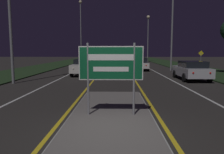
% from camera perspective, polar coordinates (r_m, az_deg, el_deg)
% --- Properties ---
extents(ground_plane, '(160.00, 160.00, 0.00)m').
position_cam_1_polar(ground_plane, '(5.77, -0.63, -14.48)').
color(ground_plane, '#282623').
extents(median_island, '(2.65, 8.02, 0.10)m').
position_cam_1_polar(median_island, '(7.02, -0.27, -10.25)').
color(median_island, '#999993').
rests_on(median_island, ground_plane).
extents(verge_left, '(5.00, 100.00, 0.08)m').
position_cam_1_polar(verge_left, '(27.24, -19.58, 1.99)').
color(verge_left, '#1E3319').
rests_on(verge_left, ground_plane).
extents(verge_right, '(5.00, 100.00, 0.08)m').
position_cam_1_polar(verge_right, '(27.12, 21.36, 1.89)').
color(verge_right, '#1E3319').
rests_on(verge_right, ground_plane).
extents(centre_line_yellow_left, '(0.12, 70.00, 0.01)m').
position_cam_1_polar(centre_line_yellow_left, '(30.50, -1.95, 2.76)').
color(centre_line_yellow_left, gold).
rests_on(centre_line_yellow_left, ground_plane).
extents(centre_line_yellow_right, '(0.12, 70.00, 0.01)m').
position_cam_1_polar(centre_line_yellow_right, '(30.48, 3.76, 2.75)').
color(centre_line_yellow_right, gold).
rests_on(centre_line_yellow_right, ground_plane).
extents(lane_line_white_left, '(0.12, 70.00, 0.01)m').
position_cam_1_polar(lane_line_white_left, '(30.77, -6.95, 2.75)').
color(lane_line_white_left, silver).
rests_on(lane_line_white_left, ground_plane).
extents(lane_line_white_right, '(0.12, 70.00, 0.01)m').
position_cam_1_polar(lane_line_white_right, '(30.72, 8.78, 2.71)').
color(lane_line_white_right, silver).
rests_on(lane_line_white_right, ground_plane).
extents(edge_line_white_left, '(0.10, 70.00, 0.01)m').
position_cam_1_polar(edge_line_white_left, '(31.33, -12.39, 2.71)').
color(edge_line_white_left, silver).
rests_on(edge_line_white_left, ground_plane).
extents(edge_line_white_right, '(0.10, 70.00, 0.01)m').
position_cam_1_polar(edge_line_white_right, '(31.25, 14.24, 2.65)').
color(edge_line_white_right, silver).
rests_on(edge_line_white_right, ground_plane).
extents(highway_sign, '(1.98, 0.07, 2.25)m').
position_cam_1_polar(highway_sign, '(6.72, -0.28, 2.92)').
color(highway_sign, gray).
rests_on(highway_sign, median_island).
extents(streetlight_left_far, '(0.55, 0.55, 11.35)m').
position_cam_1_polar(streetlight_left_far, '(41.82, -8.17, 13.74)').
color(streetlight_left_far, gray).
rests_on(streetlight_left_far, ground_plane).
extents(streetlight_right_near, '(0.46, 0.46, 8.58)m').
position_cam_1_polar(streetlight_right_near, '(24.91, 15.47, 13.73)').
color(streetlight_right_near, gray).
rests_on(streetlight_right_near, ground_plane).
extents(streetlight_right_far, '(0.61, 0.61, 8.98)m').
position_cam_1_polar(streetlight_right_far, '(43.73, 9.41, 12.08)').
color(streetlight_right_far, gray).
rests_on(streetlight_right_far, ground_plane).
extents(car_receding_0, '(1.90, 4.10, 1.39)m').
position_cam_1_polar(car_receding_0, '(17.05, 20.05, 1.73)').
color(car_receding_0, '#B7B7BC').
rests_on(car_receding_0, ground_plane).
extents(car_receding_1, '(1.89, 4.17, 1.40)m').
position_cam_1_polar(car_receding_1, '(24.54, 7.06, 3.48)').
color(car_receding_1, silver).
rests_on(car_receding_1, ground_plane).
extents(car_approaching_0, '(2.00, 4.45, 1.40)m').
position_cam_1_polar(car_approaching_0, '(19.68, -7.16, 2.76)').
color(car_approaching_0, silver).
rests_on(car_approaching_0, ground_plane).
extents(car_approaching_1, '(1.88, 4.65, 1.35)m').
position_cam_1_polar(car_approaching_1, '(34.55, -3.50, 4.43)').
color(car_approaching_1, '#B7B7BC').
rests_on(car_approaching_1, ground_plane).
extents(car_approaching_2, '(1.94, 4.27, 1.38)m').
position_cam_1_polar(car_approaching_2, '(43.80, -2.21, 4.89)').
color(car_approaching_2, silver).
rests_on(car_approaching_2, ground_plane).
extents(warning_sign, '(0.60, 0.06, 2.11)m').
position_cam_1_polar(warning_sign, '(26.38, 22.19, 4.61)').
color(warning_sign, gray).
rests_on(warning_sign, verge_right).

